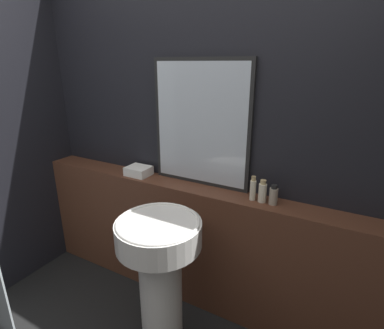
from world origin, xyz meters
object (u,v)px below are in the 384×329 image
object	(u,v)px
mirror	(201,124)
conditioner_bottle	(263,192)
lotion_bottle	(273,195)
pedestal_sink	(160,270)
towel_stack	(139,171)
shampoo_bottle	(253,189)

from	to	relation	value
mirror	conditioner_bottle	xyz separation A→B (m)	(0.48, -0.09, -0.37)
conditioner_bottle	lotion_bottle	size ratio (longest dim) A/B	1.15
pedestal_sink	conditioner_bottle	distance (m)	0.79
towel_stack	mirror	bearing A→B (deg)	9.92
mirror	lotion_bottle	distance (m)	0.68
mirror	shampoo_bottle	xyz separation A→B (m)	(0.42, -0.09, -0.36)
towel_stack	lotion_bottle	size ratio (longest dim) A/B	1.43
mirror	conditioner_bottle	bearing A→B (deg)	-10.17
mirror	lotion_bottle	bearing A→B (deg)	-8.91
mirror	conditioner_bottle	distance (m)	0.61
conditioner_bottle	lotion_bottle	bearing A→B (deg)	0.00
mirror	shampoo_bottle	bearing A→B (deg)	-11.64
mirror	conditioner_bottle	world-z (taller)	mirror
pedestal_sink	towel_stack	distance (m)	0.83
mirror	towel_stack	bearing A→B (deg)	-170.08
towel_stack	lotion_bottle	xyz separation A→B (m)	(1.05, 0.00, 0.03)
pedestal_sink	lotion_bottle	xyz separation A→B (m)	(0.52, 0.50, 0.40)
mirror	conditioner_bottle	size ratio (longest dim) A/B	5.92
shampoo_bottle	lotion_bottle	xyz separation A→B (m)	(0.13, 0.00, -0.01)
pedestal_sink	lotion_bottle	size ratio (longest dim) A/B	7.29
shampoo_bottle	pedestal_sink	bearing A→B (deg)	-127.41
towel_stack	shampoo_bottle	bearing A→B (deg)	-0.00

